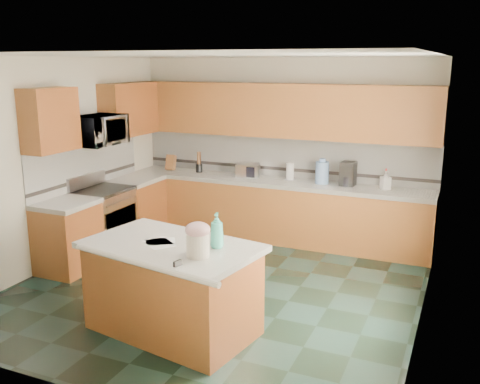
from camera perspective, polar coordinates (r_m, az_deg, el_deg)
The scene contains 52 objects.
floor at distance 6.49m, azimuth -2.48°, elevation -10.20°, with size 4.60×4.60×0.00m, color black.
ceiling at distance 5.94m, azimuth -2.76°, elevation 14.37°, with size 4.60×4.60×0.00m, color white.
wall_back at distance 8.19m, azimuth 4.55°, elevation 4.65°, with size 4.60×0.04×2.70m, color silver.
wall_front at distance 4.19m, azimuth -16.72°, elevation -4.67°, with size 4.60×0.04×2.70m, color silver.
wall_left at distance 7.38m, azimuth -19.05°, elevation 2.95°, with size 0.04×4.60×2.70m, color silver.
wall_right at distance 5.49m, azimuth 19.71°, elevation -0.59°, with size 0.04×4.60×2.70m, color silver.
back_base_cab at distance 8.09m, azimuth 3.69°, elevation -2.12°, with size 4.60×0.60×0.86m, color #491F0B.
back_countertop at distance 7.98m, azimuth 3.74°, elevation 1.06°, with size 4.60×0.64×0.06m, color white.
back_upper_cab at distance 7.94m, azimuth 4.19°, elevation 8.67°, with size 4.60×0.33×0.78m, color #491F0B.
back_backsplash at distance 8.18m, azimuth 4.46°, elevation 3.83°, with size 4.60×0.02×0.63m, color silver.
back_accent_band at distance 8.21m, azimuth 4.42°, elevation 2.48°, with size 4.60×0.01×0.05m, color black.
left_base_cab_rear at distance 8.37m, azimuth -11.02°, elevation -1.81°, with size 0.60×0.82×0.86m, color #491F0B.
left_counter_rear at distance 8.26m, azimuth -11.16°, elevation 1.27°, with size 0.64×0.82×0.06m, color white.
left_base_cab_front at distance 7.22m, azimuth -17.88°, elevation -4.74°, with size 0.60×0.72×0.86m, color #491F0B.
left_counter_front at distance 7.09m, azimuth -18.15°, elevation -1.21°, with size 0.64×0.72×0.06m, color white.
left_backsplash at distance 7.78m, azimuth -16.11°, elevation 2.83°, with size 0.02×2.30×0.63m, color silver.
left_accent_band at distance 7.82m, azimuth -15.98°, elevation 1.42°, with size 0.01×2.30×0.05m, color black.
left_upper_cab_rear at distance 8.29m, azimuth -11.74°, elevation 8.64°, with size 0.33×1.09×0.78m, color #491F0B.
left_upper_cab_front at distance 7.00m, azimuth -19.62°, elevation 7.26°, with size 0.33×0.72×0.78m, color #491F0B.
range_body at distance 7.75m, azimuth -14.30°, elevation -3.15°, with size 0.60×0.76×0.88m, color #B7B7BC.
range_oven_door at distance 7.59m, azimuth -12.55°, elevation -3.72°, with size 0.02×0.68×0.55m, color black.
range_cooktop at distance 7.64m, azimuth -14.51°, elevation 0.16°, with size 0.62×0.78×0.04m, color black.
range_handle at distance 7.47m, azimuth -12.51°, elevation -0.96°, with size 0.02×0.02×0.66m, color #B7B7BC.
range_backguard at distance 7.77m, azimuth -16.07°, elevation 1.19°, with size 0.06×0.76×0.18m, color #B7B7BC.
microwave at distance 7.49m, azimuth -14.88°, elevation 6.36°, with size 0.73×0.50×0.41m, color #B7B7BC.
island_base at distance 5.41m, azimuth -7.21°, elevation -10.40°, with size 1.58×0.90×0.86m, color #491F0B.
island_top at distance 5.24m, azimuth -7.36°, elevation -5.80°, with size 1.68×1.00×0.06m, color white.
island_bullnose at distance 4.84m, azimuth -10.40°, elevation -7.57°, with size 0.06×0.06×1.68m, color white.
treat_jar at distance 4.83m, azimuth -4.52°, elevation -5.66°, with size 0.21×0.21×0.22m, color silver.
treat_jar_lid at distance 4.79m, azimuth -4.55°, elevation -4.04°, with size 0.23×0.23×0.14m, color #D09AA0.
treat_jar_knob at distance 4.77m, azimuth -4.56°, elevation -3.48°, with size 0.03×0.03×0.07m, color tan.
treat_jar_knob_end_l at distance 4.79m, azimuth -4.96°, elevation -3.43°, with size 0.04×0.04×0.04m, color tan.
treat_jar_knob_end_r at distance 4.76m, azimuth -4.16°, elevation -3.54°, with size 0.04×0.04×0.04m, color tan.
soap_bottle_island at distance 5.04m, azimuth -2.48°, elevation -4.11°, with size 0.13×0.13×0.34m, color #41BCA9.
paper_sheet_a at distance 5.30m, azimuth -8.49°, elevation -5.24°, with size 0.28×0.21×0.00m, color white.
paper_sheet_b at distance 5.25m, azimuth -8.61°, elevation -5.44°, with size 0.32×0.24×0.00m, color white.
clamp_body at distance 4.67m, azimuth -6.66°, elevation -7.73°, with size 0.03×0.09×0.08m, color black.
clamp_handle at distance 4.63m, azimuth -6.98°, elevation -8.17°, with size 0.01×0.01×0.06m, color black.
knife_block at distance 8.75m, azimuth -7.39°, elevation 3.13°, with size 0.13×0.11×0.25m, color #472814.
utensil_crock at distance 8.55m, azimuth -4.39°, elevation 2.57°, with size 0.11×0.11×0.13m, color black.
utensil_bundle at distance 8.52m, azimuth -4.41°, elevation 3.65°, with size 0.06×0.06×0.20m, color #472814.
toaster_oven at distance 8.16m, azimuth 0.85°, elevation 2.31°, with size 0.35×0.24×0.20m, color #B7B7BC.
toaster_oven_door at distance 8.06m, azimuth 0.54°, elevation 2.17°, with size 0.31×0.01×0.16m, color black.
paper_towel at distance 7.97m, azimuth 5.36°, elevation 2.17°, with size 0.11×0.11×0.25m, color white.
paper_towel_base at distance 8.00m, azimuth 5.34°, elevation 1.34°, with size 0.17×0.17×0.01m, color #B7B7BC.
water_jug at distance 7.79m, azimuth 8.75°, elevation 2.05°, with size 0.19×0.19×0.32m, color #7298D3.
water_jug_neck at distance 7.76m, azimuth 8.80°, elevation 3.36°, with size 0.09×0.09×0.05m, color #7298D3.
coffee_maker at distance 7.73m, azimuth 11.46°, elevation 1.92°, with size 0.20×0.22×0.34m, color black.
coffee_carafe at distance 7.70m, azimuth 11.34°, elevation 1.12°, with size 0.14×0.14×0.14m, color black.
soap_bottle_back at distance 7.62m, azimuth 15.26°, elevation 1.24°, with size 0.12×0.12×0.26m, color white.
soap_back_cap at distance 7.59m, azimuth 15.33°, elevation 2.31°, with size 0.02×0.02×0.03m, color red.
window_light_proxy at distance 5.26m, azimuth 19.35°, elevation 0.53°, with size 0.02×1.40×1.10m, color white.
Camera 1 is at (2.62, -5.33, 2.63)m, focal length 40.00 mm.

